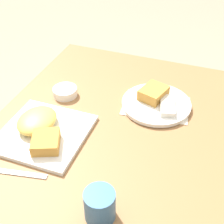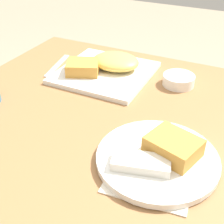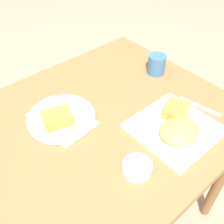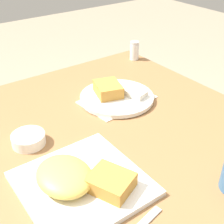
{
  "view_description": "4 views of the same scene",
  "coord_description": "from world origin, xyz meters",
  "px_view_note": "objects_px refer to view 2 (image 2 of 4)",
  "views": [
    {
      "loc": [
        0.77,
        0.26,
        1.48
      ],
      "look_at": [
        0.02,
        -0.02,
        0.83
      ],
      "focal_mm": 50.0,
      "sensor_mm": 36.0,
      "label": 1
    },
    {
      "loc": [
        -0.27,
        0.57,
        1.22
      ],
      "look_at": [
        -0.0,
        0.03,
        0.82
      ],
      "focal_mm": 50.0,
      "sensor_mm": 36.0,
      "label": 2
    },
    {
      "loc": [
        -0.45,
        -0.55,
        1.46
      ],
      "look_at": [
        0.0,
        -0.03,
        0.82
      ],
      "focal_mm": 42.0,
      "sensor_mm": 36.0,
      "label": 3
    },
    {
      "loc": [
        0.61,
        -0.47,
        1.31
      ],
      "look_at": [
        -0.04,
        0.0,
        0.81
      ],
      "focal_mm": 50.0,
      "sensor_mm": 36.0,
      "label": 4
    }
  ],
  "objects_px": {
    "plate_oval_far": "(160,156)",
    "butter_knife": "(57,66)",
    "plate_square_near": "(106,68)",
    "sauce_ramekin": "(179,80)"
  },
  "relations": [
    {
      "from": "plate_oval_far",
      "to": "butter_knife",
      "type": "height_order",
      "value": "plate_oval_far"
    },
    {
      "from": "butter_knife",
      "to": "plate_square_near",
      "type": "bearing_deg",
      "value": 86.07
    },
    {
      "from": "plate_oval_far",
      "to": "butter_knife",
      "type": "distance_m",
      "value": 0.54
    },
    {
      "from": "sauce_ramekin",
      "to": "plate_oval_far",
      "type": "bearing_deg",
      "value": 99.59
    },
    {
      "from": "butter_knife",
      "to": "plate_oval_far",
      "type": "bearing_deg",
      "value": 46.22
    },
    {
      "from": "plate_oval_far",
      "to": "plate_square_near",
      "type": "bearing_deg",
      "value": -48.21
    },
    {
      "from": "plate_square_near",
      "to": "sauce_ramekin",
      "type": "relative_size",
      "value": 2.95
    },
    {
      "from": "plate_square_near",
      "to": "butter_knife",
      "type": "distance_m",
      "value": 0.17
    },
    {
      "from": "plate_oval_far",
      "to": "butter_knife",
      "type": "bearing_deg",
      "value": -33.01
    },
    {
      "from": "sauce_ramekin",
      "to": "butter_knife",
      "type": "bearing_deg",
      "value": 7.05
    }
  ]
}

